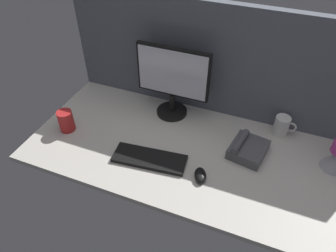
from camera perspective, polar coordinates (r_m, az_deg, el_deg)
ground_plane at (r=166.20cm, az=5.89°, el=-4.94°), size 180.00×80.00×3.00cm
cubicle_wall_back at (r=174.90cm, az=10.36°, el=11.17°), size 180.00×5.00×64.07cm
monitor at (r=175.02cm, az=0.85°, el=8.51°), size 41.46×18.00×41.98cm
keyboard at (r=159.59cm, az=-3.37°, el=-5.92°), size 38.22×17.04×2.00cm
mouse at (r=152.06cm, az=5.87°, el=-8.86°), size 8.61×10.95×3.40cm
mug_ceramic_white at (r=181.05cm, az=19.92°, el=0.04°), size 11.81×8.01×11.35cm
mug_red_plastic at (r=181.66cm, az=-17.99°, el=0.90°), size 8.29×8.29×12.19cm
desk_phone at (r=166.08cm, az=14.21°, el=-4.03°), size 20.02×21.64×8.80cm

